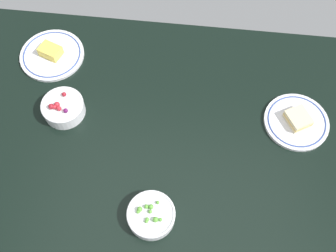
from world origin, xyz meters
The scene contains 5 objects.
dining_table centered at (0.00, 0.00, 2.00)cm, with size 146.70×89.79×4.00cm, color black.
bowl_berries centered at (-34.82, 2.46, 6.83)cm, with size 13.91×13.91×6.65cm.
plate_cheese centered at (-44.70, 24.73, 5.02)cm, with size 22.84×22.84×4.57cm.
plate_sandwich centered at (41.54, 6.97, 5.12)cm, with size 21.15×21.15×4.38cm.
bowl_peas centered at (-1.57, -29.52, 6.28)cm, with size 14.05×14.05×5.37cm.
Camera 1 is at (6.80, -60.34, 120.96)cm, focal length 43.24 mm.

